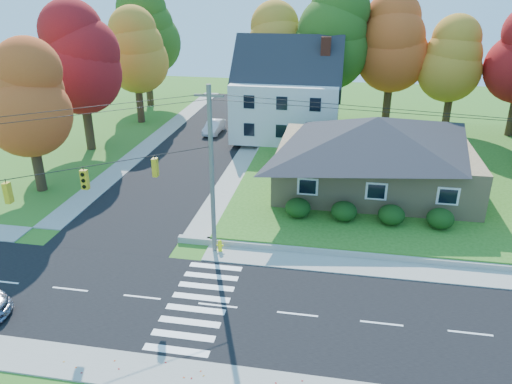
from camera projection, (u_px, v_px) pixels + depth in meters
ground at (218, 306)px, 24.93m from camera, size 120.00×120.00×0.00m
road_main at (218, 306)px, 24.93m from camera, size 90.00×8.00×0.02m
road_cross at (204, 142)px, 49.72m from camera, size 8.00×44.00×0.02m
sidewalk_north at (239, 255)px, 29.44m from camera, size 90.00×2.00×0.08m
sidewalk_south at (188, 378)px, 20.40m from camera, size 90.00×2.00×0.08m
lawn at (430, 170)px, 41.71m from camera, size 30.00×30.00×0.50m
ranch_house at (375, 152)px, 36.80m from camera, size 14.60×10.60×5.40m
colonial_house at (288, 95)px, 48.41m from camera, size 10.40×8.40×9.60m
hedge_row at (368, 213)px, 32.12m from camera, size 10.70×1.70×1.27m
traffic_infrastructure at (218, 201)px, 24.14m from camera, size 38.10×10.66×10.00m
tree_lot_0 at (276, 47)px, 52.69m from camera, size 6.72×6.72×12.51m
tree_lot_1 at (334, 36)px, 50.29m from camera, size 7.84×7.84×14.60m
tree_lot_2 at (393, 43)px, 50.48m from camera, size 7.28×7.28×13.56m
tree_lot_3 at (455, 59)px, 49.13m from camera, size 6.16×6.16×11.47m
tree_west_0 at (25, 98)px, 35.69m from camera, size 6.16×6.16×11.47m
tree_west_1 at (79, 58)px, 44.37m from camera, size 7.28×7.28×13.56m
tree_west_2 at (135, 51)px, 53.51m from camera, size 6.72×6.72×12.51m
tree_west_3 at (144, 31)px, 60.54m from camera, size 7.84×7.84×14.60m
white_car at (214, 127)px, 52.17m from camera, size 1.60×4.17×1.36m
fire_hydrant at (220, 246)px, 29.72m from camera, size 0.43×0.34×0.77m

